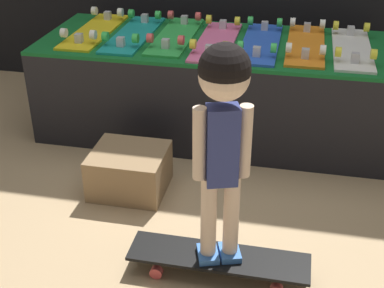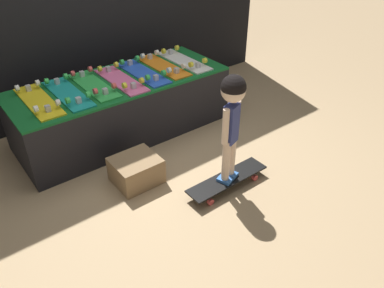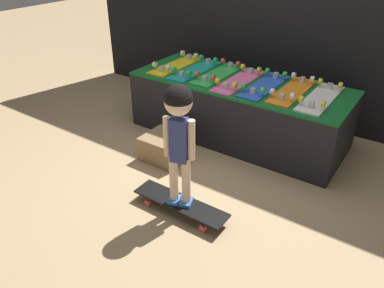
% 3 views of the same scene
% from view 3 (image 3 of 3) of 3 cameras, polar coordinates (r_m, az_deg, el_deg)
% --- Properties ---
extents(ground_plane, '(16.00, 16.00, 0.00)m').
position_cam_3_polar(ground_plane, '(3.43, 2.76, -1.86)').
color(ground_plane, tan).
extents(display_rack, '(2.05, 0.81, 0.57)m').
position_cam_3_polar(display_rack, '(3.68, 7.04, 5.33)').
color(display_rack, black).
rests_on(display_rack, ground_plane).
extents(skateboard_yellow_on_rack, '(0.21, 0.72, 0.09)m').
position_cam_3_polar(skateboard_yellow_on_rack, '(3.96, -2.42, 12.00)').
color(skateboard_yellow_on_rack, yellow).
rests_on(skateboard_yellow_on_rack, display_rack).
extents(skateboard_teal_on_rack, '(0.21, 0.72, 0.09)m').
position_cam_3_polar(skateboard_teal_on_rack, '(3.81, 0.56, 11.30)').
color(skateboard_teal_on_rack, teal).
rests_on(skateboard_teal_on_rack, display_rack).
extents(skateboard_green_on_rack, '(0.21, 0.72, 0.09)m').
position_cam_3_polar(skateboard_green_on_rack, '(3.70, 4.03, 10.65)').
color(skateboard_green_on_rack, green).
rests_on(skateboard_green_on_rack, display_rack).
extents(skateboard_pink_on_rack, '(0.21, 0.72, 0.09)m').
position_cam_3_polar(skateboard_pink_on_rack, '(3.55, 7.16, 9.62)').
color(skateboard_pink_on_rack, pink).
rests_on(skateboard_pink_on_rack, display_rack).
extents(skateboard_blue_on_rack, '(0.21, 0.72, 0.09)m').
position_cam_3_polar(skateboard_blue_on_rack, '(3.47, 11.04, 8.80)').
color(skateboard_blue_on_rack, blue).
rests_on(skateboard_blue_on_rack, display_rack).
extents(skateboard_orange_on_rack, '(0.21, 0.72, 0.09)m').
position_cam_3_polar(skateboard_orange_on_rack, '(3.41, 15.06, 7.91)').
color(skateboard_orange_on_rack, orange).
rests_on(skateboard_orange_on_rack, display_rack).
extents(skateboard_white_on_rack, '(0.21, 0.72, 0.09)m').
position_cam_3_polar(skateboard_white_on_rack, '(3.33, 19.01, 6.75)').
color(skateboard_white_on_rack, white).
rests_on(skateboard_white_on_rack, display_rack).
extents(skateboard_on_floor, '(0.74, 0.18, 0.09)m').
position_cam_3_polar(skateboard_on_floor, '(2.75, -1.78, -9.12)').
color(skateboard_on_floor, black).
rests_on(skateboard_on_floor, ground_plane).
extents(child, '(0.21, 0.18, 0.90)m').
position_cam_3_polar(child, '(2.39, -2.02, 3.00)').
color(child, '#3870C6').
rests_on(child, skateboard_on_floor).
extents(storage_box, '(0.37, 0.33, 0.22)m').
position_cam_3_polar(storage_box, '(3.35, -4.09, -0.55)').
color(storage_box, '#8E704C').
rests_on(storage_box, ground_plane).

